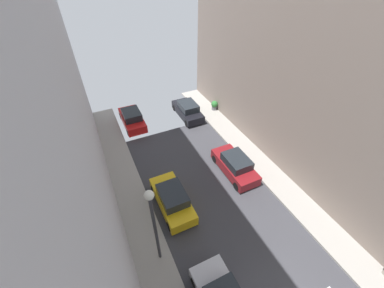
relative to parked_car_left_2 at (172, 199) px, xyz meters
name	(u,v)px	position (x,y,z in m)	size (l,w,h in m)	color
sidewalk_right	(360,265)	(7.70, -7.94, -0.64)	(2.00, 44.00, 0.15)	gray
parked_car_left_2	(172,199)	(0.00, 0.00, 0.00)	(1.78, 4.20, 1.57)	gold
parked_car_left_3	(132,119)	(0.00, 10.36, 0.00)	(1.78, 4.20, 1.57)	red
parked_car_right_3	(235,165)	(5.40, 0.88, 0.00)	(1.78, 4.20, 1.57)	maroon
parked_car_right_4	(188,110)	(5.40, 9.44, 0.00)	(1.78, 4.20, 1.57)	black
potted_plant_1	(214,105)	(8.36, 9.27, -0.03)	(0.67, 0.67, 0.98)	slate
lamp_post	(153,219)	(-1.90, -2.88, 3.09)	(0.44, 0.44, 5.57)	#333338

